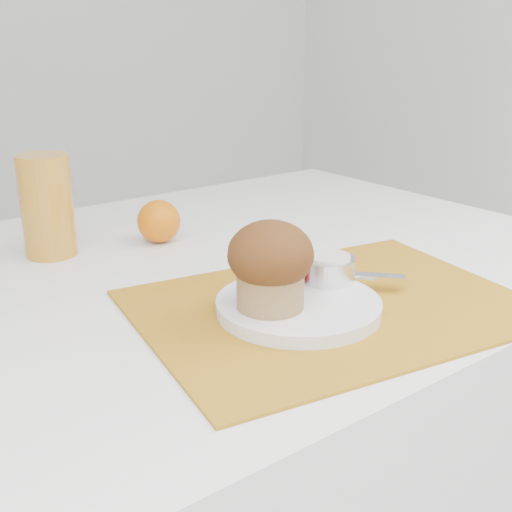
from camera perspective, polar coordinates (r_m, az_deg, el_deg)
table at (r=1.08m, az=-5.50°, el=-20.20°), size 1.20×0.80×0.75m
placemat at (r=0.77m, az=6.75°, el=-4.40°), size 0.50×0.40×0.00m
plate at (r=0.74m, az=3.79°, el=-4.44°), size 0.25×0.25×0.02m
ramekin at (r=0.79m, az=6.45°, el=-1.14°), size 0.07×0.07×0.03m
cream at (r=0.79m, az=6.49°, el=-0.15°), size 0.07×0.07×0.01m
raspberry_near at (r=0.78m, az=3.42°, el=-1.86°), size 0.02×0.02×0.02m
raspberry_far at (r=0.79m, az=4.16°, el=-1.44°), size 0.02×0.02×0.02m
butter_knife at (r=0.81m, az=6.30°, el=-1.56°), size 0.14×0.15×0.00m
orange at (r=1.00m, az=-8.63°, el=3.07°), size 0.07×0.07×0.07m
juice_glass at (r=0.97m, az=-18.08°, el=4.26°), size 0.09×0.09×0.15m
muffin at (r=0.70m, az=1.30°, el=-0.67°), size 0.09×0.09×0.10m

